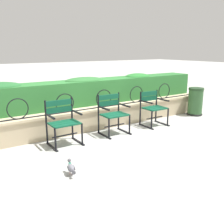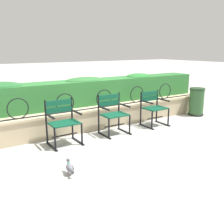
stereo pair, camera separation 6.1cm
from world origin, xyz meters
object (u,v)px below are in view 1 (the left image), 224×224
at_px(park_chair_centre, 113,113).
at_px(park_chair_right, 153,107).
at_px(trash_bin, 195,102).
at_px(park_chair_left, 63,121).
at_px(pigeon_near_chairs, 71,168).

height_order(park_chair_centre, park_chair_right, park_chair_centre).
bearing_deg(park_chair_centre, park_chair_right, -0.35).
height_order(park_chair_right, trash_bin, park_chair_right).
height_order(park_chair_left, trash_bin, park_chair_left).
relative_size(park_chair_centre, pigeon_near_chairs, 3.03).
bearing_deg(park_chair_left, park_chair_right, 0.12).
bearing_deg(trash_bin, park_chair_left, -178.90).
xyz_separation_m(park_chair_centre, trash_bin, (2.87, 0.07, -0.09)).
height_order(park_chair_left, park_chair_right, park_chair_left).
relative_size(park_chair_centre, trash_bin, 1.13).
bearing_deg(park_chair_centre, pigeon_near_chairs, -141.24).
relative_size(park_chair_left, park_chair_right, 1.06).
bearing_deg(pigeon_near_chairs, park_chair_right, 24.72).
distance_m(park_chair_left, park_chair_right, 2.37).
height_order(park_chair_left, park_chair_centre, park_chair_left).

